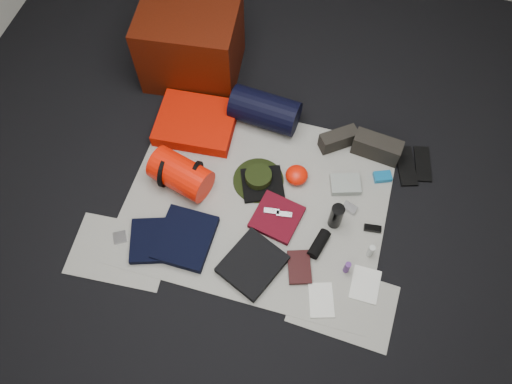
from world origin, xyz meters
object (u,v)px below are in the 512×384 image
(sleeping_pad, at_px, (196,123))
(navy_duffel, at_px, (265,110))
(paperback_book, at_px, (299,267))
(red_cabinet, at_px, (191,43))
(stuff_sack, at_px, (181,174))
(compact_camera, at_px, (350,208))
(water_bottle, at_px, (336,216))

(sleeping_pad, distance_m, navy_duffel, 0.47)
(sleeping_pad, xyz_separation_m, paperback_book, (0.91, -0.79, -0.03))
(red_cabinet, relative_size, sleeping_pad, 1.25)
(sleeping_pad, relative_size, stuff_sack, 1.38)
(compact_camera, distance_m, paperback_book, 0.50)
(red_cabinet, relative_size, paperback_book, 3.16)
(water_bottle, distance_m, compact_camera, 0.16)
(stuff_sack, relative_size, compact_camera, 4.33)
(compact_camera, bearing_deg, navy_duffel, 163.40)
(red_cabinet, height_order, water_bottle, red_cabinet)
(navy_duffel, bearing_deg, red_cabinet, 158.58)
(red_cabinet, bearing_deg, sleeping_pad, -76.34)
(water_bottle, bearing_deg, paperback_book, -112.07)
(stuff_sack, xyz_separation_m, compact_camera, (1.06, 0.10, -0.09))
(navy_duffel, distance_m, water_bottle, 0.87)
(water_bottle, bearing_deg, red_cabinet, 142.81)
(sleeping_pad, relative_size, navy_duffel, 1.14)
(navy_duffel, bearing_deg, water_bottle, -40.33)
(stuff_sack, distance_m, compact_camera, 1.07)
(sleeping_pad, height_order, navy_duffel, navy_duffel)
(compact_camera, bearing_deg, water_bottle, -102.23)
(compact_camera, height_order, paperback_book, compact_camera)
(red_cabinet, distance_m, navy_duffel, 0.69)
(water_bottle, xyz_separation_m, compact_camera, (0.07, 0.12, -0.08))
(sleeping_pad, distance_m, paperback_book, 1.20)
(compact_camera, bearing_deg, stuff_sack, -154.76)
(red_cabinet, xyz_separation_m, stuff_sack, (0.23, -0.91, -0.15))
(red_cabinet, relative_size, water_bottle, 3.21)
(red_cabinet, height_order, sleeping_pad, red_cabinet)
(water_bottle, relative_size, paperback_book, 0.99)
(red_cabinet, distance_m, water_bottle, 1.54)
(red_cabinet, height_order, navy_duffel, red_cabinet)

